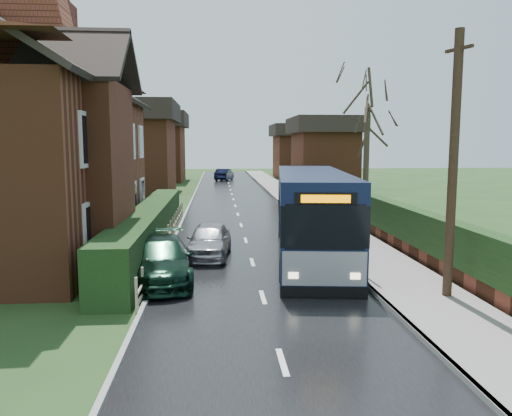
{
  "coord_description": "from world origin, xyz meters",
  "views": [
    {
      "loc": [
        -1.18,
        -14.82,
        4.06
      ],
      "look_at": [
        0.2,
        2.88,
        1.8
      ],
      "focal_mm": 35.0,
      "sensor_mm": 36.0,
      "label": 1
    }
  ],
  "objects": [
    {
      "name": "ground",
      "position": [
        0.0,
        0.0,
        0.0
      ],
      "size": [
        140.0,
        140.0,
        0.0
      ],
      "primitive_type": "plane",
      "color": "#2F4D21",
      "rests_on": "ground"
    },
    {
      "name": "road",
      "position": [
        0.0,
        10.0,
        0.01
      ],
      "size": [
        6.0,
        100.0,
        0.02
      ],
      "primitive_type": "cube",
      "color": "black",
      "rests_on": "ground"
    },
    {
      "name": "pavement",
      "position": [
        4.25,
        10.0,
        0.07
      ],
      "size": [
        2.5,
        100.0,
        0.14
      ],
      "primitive_type": "cube",
      "color": "slate",
      "rests_on": "ground"
    },
    {
      "name": "kerb_right",
      "position": [
        3.05,
        10.0,
        0.07
      ],
      "size": [
        0.12,
        100.0,
        0.14
      ],
      "primitive_type": "cube",
      "color": "gray",
      "rests_on": "ground"
    },
    {
      "name": "kerb_left",
      "position": [
        -3.05,
        10.0,
        0.05
      ],
      "size": [
        0.12,
        100.0,
        0.1
      ],
      "primitive_type": "cube",
      "color": "gray",
      "rests_on": "ground"
    },
    {
      "name": "front_hedge",
      "position": [
        -3.9,
        5.0,
        0.8
      ],
      "size": [
        1.2,
        16.0,
        1.6
      ],
      "primitive_type": "cube",
      "color": "black",
      "rests_on": "ground"
    },
    {
      "name": "picket_fence",
      "position": [
        -3.15,
        5.0,
        0.45
      ],
      "size": [
        0.1,
        16.0,
        0.9
      ],
      "primitive_type": null,
      "color": "tan",
      "rests_on": "ground"
    },
    {
      "name": "right_wall_hedge",
      "position": [
        5.8,
        10.0,
        1.02
      ],
      "size": [
        0.6,
        50.0,
        1.8
      ],
      "color": "brown",
      "rests_on": "ground"
    },
    {
      "name": "brick_house",
      "position": [
        -8.73,
        4.78,
        4.38
      ],
      "size": [
        9.3,
        14.6,
        10.3
      ],
      "color": "brown",
      "rests_on": "ground"
    },
    {
      "name": "bus",
      "position": [
        2.2,
        2.75,
        1.53
      ],
      "size": [
        3.52,
        10.39,
        3.09
      ],
      "rotation": [
        0.0,
        0.0,
        -0.12
      ],
      "color": "black",
      "rests_on": "ground"
    },
    {
      "name": "car_silver",
      "position": [
        -1.5,
        3.03,
        0.62
      ],
      "size": [
        1.81,
        3.75,
        1.23
      ],
      "primitive_type": "imported",
      "rotation": [
        0.0,
        0.0,
        -0.1
      ],
      "color": "#BAB9BE",
      "rests_on": "ground"
    },
    {
      "name": "car_green",
      "position": [
        -2.9,
        -0.08,
        0.65
      ],
      "size": [
        2.28,
        4.63,
        1.29
      ],
      "primitive_type": "imported",
      "rotation": [
        0.0,
        0.0,
        0.11
      ],
      "color": "black",
      "rests_on": "ground"
    },
    {
      "name": "car_distant",
      "position": [
        -0.37,
        42.19,
        0.67
      ],
      "size": [
        2.37,
        4.31,
        1.35
      ],
      "primitive_type": "imported",
      "rotation": [
        0.0,
        0.0,
        2.9
      ],
      "color": "black",
      "rests_on": "ground"
    },
    {
      "name": "bus_stop_sign",
      "position": [
        3.2,
        -0.52,
        1.71
      ],
      "size": [
        0.1,
        0.39,
        2.6
      ],
      "rotation": [
        0.0,
        0.0,
        0.1
      ],
      "color": "slate",
      "rests_on": "ground"
    },
    {
      "name": "telegraph_pole",
      "position": [
        4.8,
        -2.56,
        3.49
      ],
      "size": [
        0.34,
        0.87,
        6.9
      ],
      "rotation": [
        0.0,
        0.0,
        0.31
      ],
      "color": "black",
      "rests_on": "ground"
    },
    {
      "name": "tree_right_far",
      "position": [
        7.18,
        12.72,
        6.52
      ],
      "size": [
        4.51,
        4.51,
        8.72
      ],
      "color": "#33281E",
      "rests_on": "ground"
    }
  ]
}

